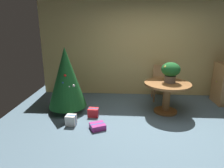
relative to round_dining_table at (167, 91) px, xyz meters
The scene contains 9 objects.
ground_plane 1.11m from the round_dining_table, 110.50° to the right, with size 6.60×6.60×0.00m, color slate.
back_wall_panel 1.53m from the round_dining_table, 105.09° to the left, with size 6.00×0.10×2.60m, color tan.
round_dining_table is the anchor object (origin of this frame).
flower_vase 0.46m from the round_dining_table, 33.91° to the left, with size 0.42×0.42×0.46m.
wooden_chair_far 0.90m from the round_dining_table, 90.00° to the left, with size 0.42×0.45×0.92m.
holiday_tree 2.30m from the round_dining_table, behind, with size 0.87×0.87×1.50m.
gift_box_cream 2.22m from the round_dining_table, 159.40° to the right, with size 0.21×0.19×0.21m.
gift_box_red 1.74m from the round_dining_table, 168.28° to the right, with size 0.24×0.19×0.19m.
gift_box_purple 1.79m from the round_dining_table, 148.95° to the right, with size 0.36×0.35×0.11m.
Camera 1 is at (-0.63, -3.45, 1.95)m, focal length 31.97 mm.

